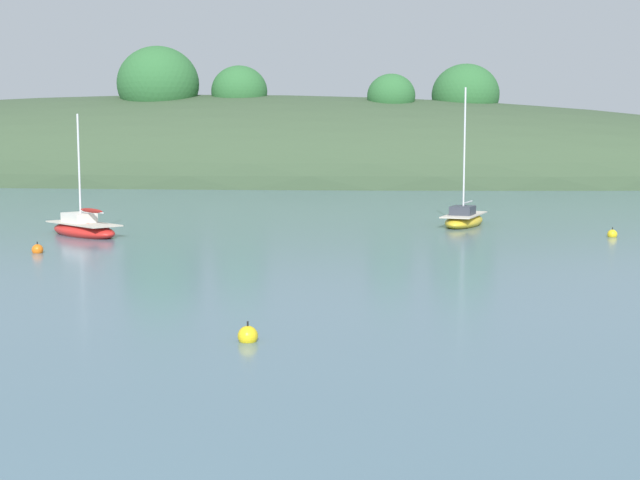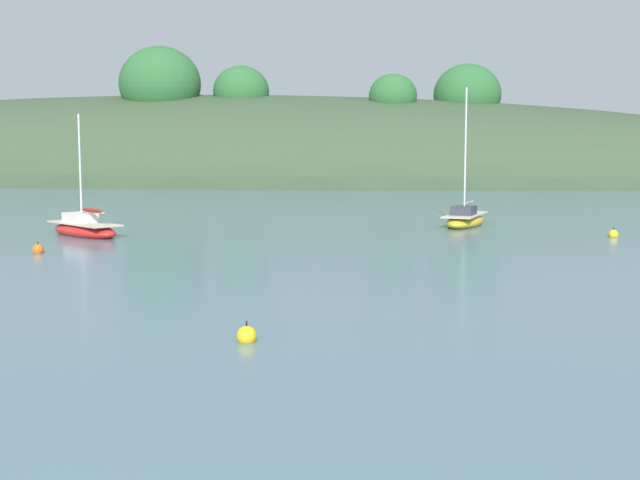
{
  "view_description": "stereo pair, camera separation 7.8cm",
  "coord_description": "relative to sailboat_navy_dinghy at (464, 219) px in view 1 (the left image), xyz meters",
  "views": [
    {
      "loc": [
        3.64,
        -6.36,
        4.26
      ],
      "look_at": [
        0.0,
        20.0,
        1.2
      ],
      "focal_mm": 47.68,
      "sensor_mm": 36.0,
      "label": 1
    },
    {
      "loc": [
        3.72,
        -6.35,
        4.26
      ],
      "look_at": [
        0.0,
        20.0,
        1.2
      ],
      "focal_mm": 47.68,
      "sensor_mm": 36.0,
      "label": 2
    }
  ],
  "objects": [
    {
      "name": "far_shoreline_hill",
      "position": [
        -29.92,
        48.58,
        -0.21
      ],
      "size": [
        150.0,
        36.0,
        23.89
      ],
      "color": "#384C33",
      "rests_on": "ground"
    },
    {
      "name": "sailboat_navy_dinghy",
      "position": [
        0.0,
        0.0,
        0.0
      ],
      "size": [
        2.78,
        5.09,
        7.2
      ],
      "color": "gold",
      "rests_on": "ground"
    },
    {
      "name": "sailboat_grey_yawl",
      "position": [
        -17.53,
        -7.17,
        -0.0
      ],
      "size": [
        4.79,
        4.24,
        5.74
      ],
      "color": "red",
      "rests_on": "ground"
    },
    {
      "name": "mooring_buoy_outer",
      "position": [
        -16.74,
        -13.34,
        -0.2
      ],
      "size": [
        0.44,
        0.44,
        0.54
      ],
      "color": "orange",
      "rests_on": "ground"
    },
    {
      "name": "mooring_buoy_inner",
      "position": [
        6.51,
        -4.51,
        -0.2
      ],
      "size": [
        0.44,
        0.44,
        0.54
      ],
      "color": "yellow",
      "rests_on": "ground"
    },
    {
      "name": "mooring_buoy_channel",
      "position": [
        -5.39,
        -26.68,
        -0.2
      ],
      "size": [
        0.44,
        0.44,
        0.54
      ],
      "color": "yellow",
      "rests_on": "ground"
    }
  ]
}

